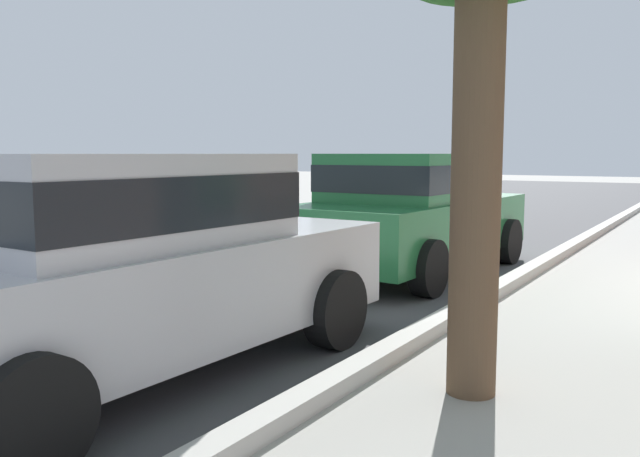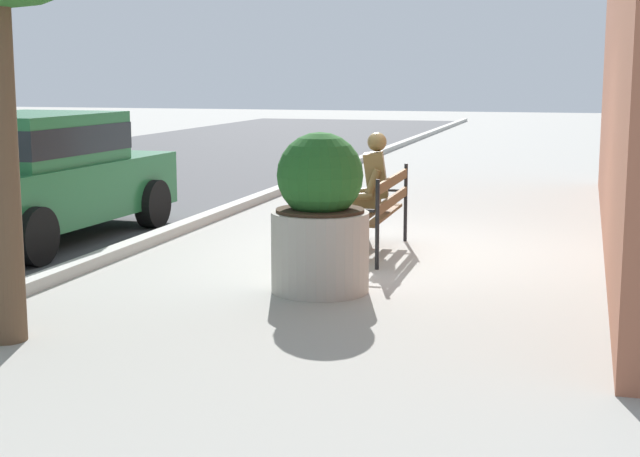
# 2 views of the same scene
# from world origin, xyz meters

# --- Properties ---
(street_surface) EXTENTS (60.00, 9.00, 0.01)m
(street_surface) POSITION_xyz_m (0.00, 7.50, 0.00)
(street_surface) COLOR #424244
(street_surface) RESTS_ON ground
(curb_stone) EXTENTS (60.00, 0.20, 0.12)m
(curb_stone) POSITION_xyz_m (0.00, 2.90, 0.06)
(curb_stone) COLOR #B2AFA8
(curb_stone) RESTS_ON ground
(parked_car_silver) EXTENTS (4.16, 2.04, 1.56)m
(parked_car_silver) POSITION_xyz_m (-5.39, 4.30, 0.84)
(parked_car_silver) COLOR #B7B7BC
(parked_car_silver) RESTS_ON ground
(parked_car_green) EXTENTS (4.16, 2.04, 1.56)m
(parked_car_green) POSITION_xyz_m (-0.56, 4.30, 0.84)
(parked_car_green) COLOR #236638
(parked_car_green) RESTS_ON ground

